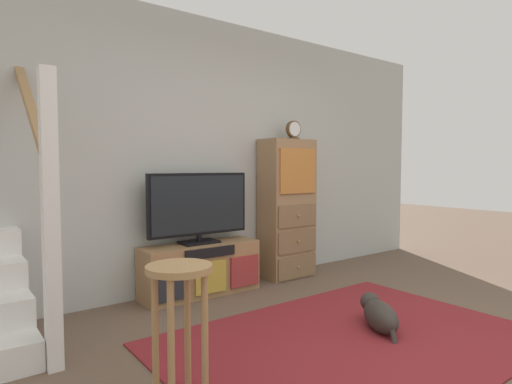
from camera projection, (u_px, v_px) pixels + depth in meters
ground_plane at (431, 375)px, 2.47m from camera, size 20.00×20.00×0.00m
back_wall at (213, 154)px, 4.36m from camera, size 6.40×0.12×2.70m
area_rug at (352, 341)px, 2.95m from camera, size 2.60×1.80×0.01m
media_console at (201, 269)px, 4.03m from camera, size 1.15×0.38×0.49m
television at (199, 206)px, 4.01m from camera, size 1.04×0.22×0.67m
side_cabinet at (287, 209)px, 4.66m from camera, size 0.58×0.38×1.52m
desk_clock at (293, 130)px, 4.65m from camera, size 0.18×0.08×0.21m
bar_stool_near at (179, 301)px, 2.16m from camera, size 0.34×0.34×0.72m
dog at (379, 314)px, 3.16m from camera, size 0.39×0.50×0.23m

